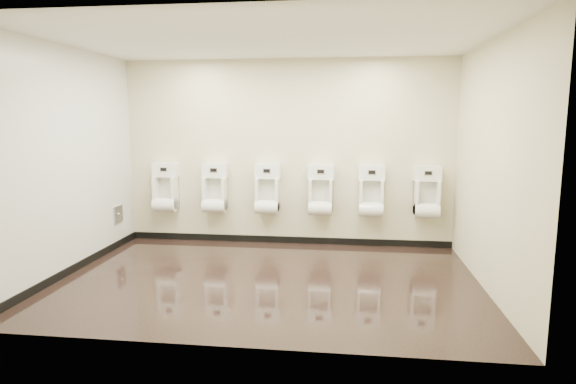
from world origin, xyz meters
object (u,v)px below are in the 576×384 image
object	(u,v)px
urinal_1	(215,192)
urinal_2	(267,193)
urinal_3	(321,194)
urinal_5	(427,196)
urinal_0	(166,191)
urinal_4	(371,195)
access_panel	(118,214)

from	to	relation	value
urinal_1	urinal_2	size ratio (longest dim) A/B	1.00
urinal_1	urinal_3	world-z (taller)	same
urinal_5	urinal_2	bearing A→B (deg)	180.00
urinal_5	urinal_1	bearing A→B (deg)	180.00
urinal_0	urinal_2	xyz separation A→B (m)	(1.61, 0.00, 0.00)
urinal_3	urinal_5	size ratio (longest dim) A/B	1.00
urinal_3	urinal_5	xyz separation A→B (m)	(1.55, 0.00, 0.00)
urinal_1	urinal_4	distance (m)	2.38
urinal_3	access_panel	bearing A→B (deg)	-172.10
access_panel	urinal_0	distance (m)	0.79
urinal_2	urinal_4	world-z (taller)	same
urinal_4	urinal_5	xyz separation A→B (m)	(0.80, 0.00, 0.00)
access_panel	urinal_4	xyz separation A→B (m)	(3.76, 0.42, 0.31)
urinal_1	urinal_3	distance (m)	1.63
access_panel	urinal_3	xyz separation A→B (m)	(3.01, 0.42, 0.31)
urinal_1	urinal_0	bearing A→B (deg)	180.00
urinal_1	urinal_2	xyz separation A→B (m)	(0.82, 0.00, 0.00)
urinal_5	urinal_3	bearing A→B (deg)	180.00
urinal_0	urinal_1	world-z (taller)	same
urinal_0	urinal_3	xyz separation A→B (m)	(2.42, 0.00, 0.00)
access_panel	urinal_4	world-z (taller)	urinal_4
urinal_1	urinal_4	world-z (taller)	same
access_panel	urinal_5	xyz separation A→B (m)	(4.56, 0.42, 0.31)
urinal_2	urinal_4	bearing A→B (deg)	0.00
access_panel	urinal_2	xyz separation A→B (m)	(2.21, 0.42, 0.31)
urinal_0	urinal_4	world-z (taller)	same
urinal_0	urinal_5	bearing A→B (deg)	0.00
access_panel	urinal_4	size ratio (longest dim) A/B	0.34
urinal_5	urinal_0	bearing A→B (deg)	180.00
urinal_0	urinal_2	size ratio (longest dim) A/B	1.00
urinal_1	urinal_5	size ratio (longest dim) A/B	1.00
urinal_2	urinal_3	xyz separation A→B (m)	(0.81, 0.00, 0.00)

